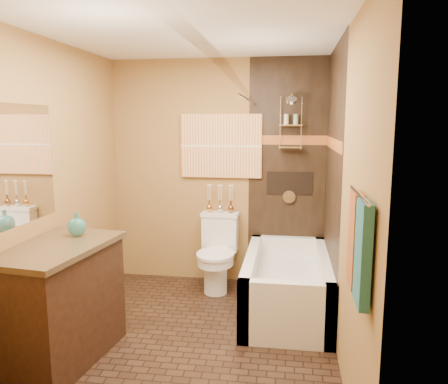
% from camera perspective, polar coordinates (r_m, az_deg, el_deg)
% --- Properties ---
extents(floor, '(3.00, 3.00, 0.00)m').
position_cam_1_polar(floor, '(3.86, -4.60, -18.93)').
color(floor, black).
rests_on(floor, ground).
extents(wall_left, '(0.02, 3.00, 2.50)m').
position_cam_1_polar(wall_left, '(3.91, -22.25, 0.14)').
color(wall_left, olive).
rests_on(wall_left, floor).
extents(wall_right, '(0.02, 3.00, 2.50)m').
position_cam_1_polar(wall_right, '(3.38, 15.32, -0.80)').
color(wall_right, olive).
rests_on(wall_right, floor).
extents(wall_back, '(2.40, 0.02, 2.50)m').
position_cam_1_polar(wall_back, '(4.91, -0.81, 2.55)').
color(wall_back, olive).
rests_on(wall_back, floor).
extents(wall_front, '(2.40, 0.02, 2.50)m').
position_cam_1_polar(wall_front, '(2.06, -14.62, -7.13)').
color(wall_front, olive).
rests_on(wall_front, floor).
extents(ceiling, '(3.00, 3.00, 0.00)m').
position_cam_1_polar(ceiling, '(3.47, -5.16, 20.48)').
color(ceiling, silver).
rests_on(ceiling, wall_back).
extents(alcove_tile_back, '(0.85, 0.01, 2.50)m').
position_cam_1_polar(alcove_tile_back, '(4.83, 8.27, 2.35)').
color(alcove_tile_back, black).
rests_on(alcove_tile_back, wall_back).
extents(alcove_tile_right, '(0.01, 1.50, 2.50)m').
position_cam_1_polar(alcove_tile_right, '(4.12, 13.96, 1.00)').
color(alcove_tile_right, black).
rests_on(alcove_tile_right, wall_right).
extents(mosaic_band_back, '(0.85, 0.01, 0.10)m').
position_cam_1_polar(mosaic_band_back, '(4.79, 8.37, 6.73)').
color(mosaic_band_back, '#963D1B').
rests_on(mosaic_band_back, alcove_tile_back).
extents(mosaic_band_right, '(0.01, 1.50, 0.10)m').
position_cam_1_polar(mosaic_band_right, '(4.08, 14.02, 6.14)').
color(mosaic_band_right, '#963D1B').
rests_on(mosaic_band_right, alcove_tile_right).
extents(alcove_niche, '(0.50, 0.01, 0.25)m').
position_cam_1_polar(alcove_niche, '(4.84, 8.54, 1.16)').
color(alcove_niche, black).
rests_on(alcove_niche, alcove_tile_back).
extents(shower_fixtures, '(0.24, 0.33, 1.16)m').
position_cam_1_polar(shower_fixtures, '(4.69, 8.69, 7.23)').
color(shower_fixtures, silver).
rests_on(shower_fixtures, floor).
extents(curtain_rod, '(0.03, 1.55, 0.03)m').
position_cam_1_polar(curtain_rod, '(4.09, 3.08, 12.01)').
color(curtain_rod, silver).
rests_on(curtain_rod, wall_back).
extents(towel_bar, '(0.02, 0.55, 0.02)m').
position_cam_1_polar(towel_bar, '(2.32, 17.27, -0.35)').
color(towel_bar, silver).
rests_on(towel_bar, wall_right).
extents(towel_teal, '(0.05, 0.22, 0.52)m').
position_cam_1_polar(towel_teal, '(2.26, 17.69, -7.69)').
color(towel_teal, '#20616D').
rests_on(towel_teal, towel_bar).
extents(towel_rust, '(0.05, 0.22, 0.52)m').
position_cam_1_polar(towel_rust, '(2.50, 16.76, -5.98)').
color(towel_rust, '#944C1B').
rests_on(towel_rust, towel_bar).
extents(sunset_painting, '(0.90, 0.04, 0.70)m').
position_cam_1_polar(sunset_painting, '(4.85, -0.37, 6.03)').
color(sunset_painting, orange).
rests_on(sunset_painting, wall_back).
extents(vanity_mirror, '(0.01, 1.00, 0.90)m').
position_cam_1_polar(vanity_mirror, '(3.54, -25.62, 3.13)').
color(vanity_mirror, white).
rests_on(vanity_mirror, wall_left).
extents(bathtub, '(0.80, 1.50, 0.55)m').
position_cam_1_polar(bathtub, '(4.36, 8.23, -12.37)').
color(bathtub, white).
rests_on(bathtub, floor).
extents(toilet, '(0.42, 0.62, 0.82)m').
position_cam_1_polar(toilet, '(4.79, -0.86, -7.87)').
color(toilet, white).
rests_on(toilet, floor).
extents(vanity, '(0.75, 1.10, 0.91)m').
position_cam_1_polar(vanity, '(3.64, -20.92, -13.34)').
color(vanity, black).
rests_on(vanity, floor).
extents(teal_bottle, '(0.15, 0.15, 0.23)m').
position_cam_1_polar(teal_bottle, '(3.68, -18.67, -3.99)').
color(teal_bottle, teal).
rests_on(teal_bottle, vanity).
extents(bud_vases, '(0.31, 0.06, 0.30)m').
position_cam_1_polar(bud_vases, '(4.83, -0.52, -0.78)').
color(bud_vases, '#CB8A3F').
rests_on(bud_vases, toilet).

